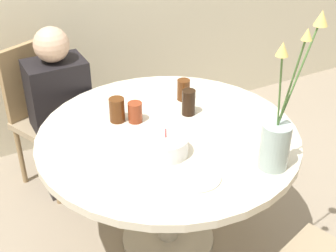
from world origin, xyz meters
The scene contains 11 objects.
ground_plane centered at (0.00, 0.00, 0.00)m, with size 16.00×16.00×0.00m, color gray.
dining_table centered at (0.00, 0.00, 0.60)m, with size 1.28×1.28×0.72m.
chair_right_flank centered at (-0.39, 0.90, 0.52)m, with size 0.53×0.53×0.91m.
birthday_cake centered at (-0.09, -0.15, 0.76)m, with size 0.20×0.20×0.13m.
flower_vase centered at (0.28, -0.45, 0.88)m, with size 0.28×0.17×0.67m.
side_plate centered at (-0.06, -0.37, 0.72)m, with size 0.21×0.21×0.01m.
drink_glass_0 centered at (-0.09, 0.18, 0.77)m, with size 0.07×0.07×0.10m.
drink_glass_1 centered at (-0.17, 0.23, 0.78)m, with size 0.08×0.08×0.12m.
drink_glass_2 centered at (0.18, 0.11, 0.79)m, with size 0.07×0.07×0.14m.
drink_glass_3 centered at (0.24, 0.27, 0.78)m, with size 0.07×0.07×0.12m.
person_woman centered at (-0.33, 0.75, 0.50)m, with size 0.34×0.24×1.07m.
Camera 1 is at (-0.91, -1.69, 1.95)m, focal length 50.00 mm.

